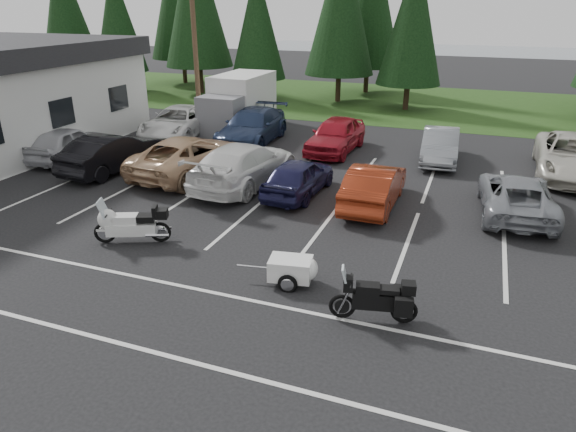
% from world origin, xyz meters
% --- Properties ---
extents(ground, '(120.00, 120.00, 0.00)m').
position_xyz_m(ground, '(0.00, 0.00, 0.00)').
color(ground, black).
rests_on(ground, ground).
extents(grass_strip, '(80.00, 16.00, 0.01)m').
position_xyz_m(grass_strip, '(0.00, 24.00, 0.01)').
color(grass_strip, '#1F3D13').
rests_on(grass_strip, ground).
extents(lake_water, '(70.00, 50.00, 0.02)m').
position_xyz_m(lake_water, '(4.00, 55.00, 0.00)').
color(lake_water, slate).
rests_on(lake_water, ground).
extents(utility_pole, '(1.60, 0.26, 9.00)m').
position_xyz_m(utility_pole, '(-10.00, 12.00, 4.70)').
color(utility_pole, '#473321').
rests_on(utility_pole, ground).
extents(box_truck, '(2.40, 5.60, 2.90)m').
position_xyz_m(box_truck, '(-8.00, 12.50, 1.45)').
color(box_truck, silver).
rests_on(box_truck, ground).
extents(stall_markings, '(32.00, 16.00, 0.01)m').
position_xyz_m(stall_markings, '(0.00, 2.00, 0.00)').
color(stall_markings, silver).
rests_on(stall_markings, ground).
extents(conifer_0, '(4.58, 4.58, 10.66)m').
position_xyz_m(conifer_0, '(-28.00, 22.50, 6.23)').
color(conifer_0, '#332316').
rests_on(conifer_0, ground).
extents(conifer_1, '(3.96, 3.96, 9.22)m').
position_xyz_m(conifer_1, '(-22.00, 21.20, 5.39)').
color(conifer_1, '#332316').
rests_on(conifer_1, ground).
extents(conifer_3, '(3.87, 3.87, 9.02)m').
position_xyz_m(conifer_3, '(-10.50, 21.40, 5.27)').
color(conifer_3, '#332316').
rests_on(conifer_3, ground).
extents(conifer_4, '(4.80, 4.80, 11.17)m').
position_xyz_m(conifer_4, '(-5.00, 22.90, 6.53)').
color(conifer_4, '#332316').
rests_on(conifer_4, ground).
extents(conifer_5, '(4.14, 4.14, 9.63)m').
position_xyz_m(conifer_5, '(0.00, 21.60, 5.63)').
color(conifer_5, '#332316').
rests_on(conifer_5, ground).
extents(car_near_0, '(2.13, 4.48, 1.48)m').
position_xyz_m(car_near_0, '(-12.55, 4.58, 0.74)').
color(car_near_0, silver).
rests_on(car_near_0, ground).
extents(car_near_1, '(2.10, 4.94, 1.58)m').
position_xyz_m(car_near_1, '(-9.50, 3.79, 0.79)').
color(car_near_1, black).
rests_on(car_near_1, ground).
extents(car_near_2, '(3.11, 5.91, 1.58)m').
position_xyz_m(car_near_2, '(-6.27, 4.53, 0.79)').
color(car_near_2, tan).
rests_on(car_near_2, ground).
extents(car_near_3, '(2.77, 5.86, 1.65)m').
position_xyz_m(car_near_3, '(-3.55, 4.11, 0.83)').
color(car_near_3, silver).
rests_on(car_near_3, ground).
extents(car_near_4, '(1.83, 4.14, 1.38)m').
position_xyz_m(car_near_4, '(-1.22, 3.81, 0.69)').
color(car_near_4, '#18183C').
rests_on(car_near_4, ground).
extents(car_near_5, '(1.56, 4.46, 1.47)m').
position_xyz_m(car_near_5, '(1.60, 3.70, 0.73)').
color(car_near_5, maroon).
rests_on(car_near_5, ground).
extents(car_near_6, '(2.58, 4.97, 1.34)m').
position_xyz_m(car_near_6, '(6.21, 4.59, 0.67)').
color(car_near_6, gray).
rests_on(car_near_6, ground).
extents(car_far_0, '(3.12, 5.80, 1.55)m').
position_xyz_m(car_far_0, '(-10.08, 9.93, 0.77)').
color(car_far_0, white).
rests_on(car_far_0, ground).
extents(car_far_1, '(2.67, 5.87, 1.67)m').
position_xyz_m(car_far_1, '(-5.91, 10.07, 0.83)').
color(car_far_1, '#1C2947').
rests_on(car_far_1, ground).
extents(car_far_2, '(2.13, 4.83, 1.62)m').
position_xyz_m(car_far_2, '(-1.54, 9.98, 0.81)').
color(car_far_2, maroon).
rests_on(car_far_2, ground).
extents(car_far_3, '(1.79, 4.43, 1.43)m').
position_xyz_m(car_far_3, '(3.23, 10.05, 0.72)').
color(car_far_3, gray).
rests_on(car_far_3, ground).
extents(car_far_4, '(2.94, 6.03, 1.65)m').
position_xyz_m(car_far_4, '(8.49, 9.78, 0.83)').
color(car_far_4, beige).
rests_on(car_far_4, ground).
extents(touring_motorcycle, '(2.59, 1.69, 1.38)m').
position_xyz_m(touring_motorcycle, '(-4.46, -1.78, 0.69)').
color(touring_motorcycle, silver).
rests_on(touring_motorcycle, ground).
extents(cargo_trailer, '(1.67, 1.12, 0.71)m').
position_xyz_m(cargo_trailer, '(0.76, -2.40, 0.36)').
color(cargo_trailer, white).
rests_on(cargo_trailer, ground).
extents(adventure_motorcycle, '(2.28, 1.20, 1.32)m').
position_xyz_m(adventure_motorcycle, '(3.05, -3.28, 0.66)').
color(adventure_motorcycle, black).
rests_on(adventure_motorcycle, ground).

